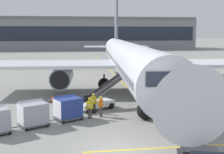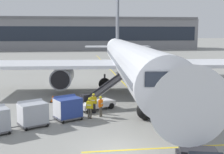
{
  "view_description": "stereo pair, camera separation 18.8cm",
  "coord_description": "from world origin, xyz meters",
  "px_view_note": "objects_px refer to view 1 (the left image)",
  "views": [
    {
      "loc": [
        -2.64,
        -16.31,
        6.96
      ],
      "look_at": [
        0.78,
        8.62,
        3.08
      ],
      "focal_mm": 47.06,
      "sensor_mm": 36.0,
      "label": 1
    },
    {
      "loc": [
        -2.46,
        -16.33,
        6.96
      ],
      "look_at": [
        0.78,
        8.62,
        3.08
      ],
      "focal_mm": 47.06,
      "sensor_mm": 36.0,
      "label": 2
    }
  ],
  "objects_px": {
    "belt_loader": "(98,99)",
    "safety_cone_wingtip": "(59,100)",
    "parked_airplane": "(129,60)",
    "safety_cone_engine_keepout": "(53,99)",
    "ground_crew_marshaller": "(90,107)",
    "ground_crew_by_loader": "(94,102)",
    "baggage_cart_second": "(33,113)",
    "ground_crew_by_carts": "(101,105)",
    "baggage_cart_lead": "(68,107)"
  },
  "relations": [
    {
      "from": "baggage_cart_lead",
      "to": "ground_crew_by_loader",
      "type": "relative_size",
      "value": 1.59
    },
    {
      "from": "parked_airplane",
      "to": "baggage_cart_second",
      "type": "bearing_deg",
      "value": -128.74
    },
    {
      "from": "baggage_cart_second",
      "to": "ground_crew_marshaller",
      "type": "bearing_deg",
      "value": 17.83
    },
    {
      "from": "ground_crew_by_carts",
      "to": "belt_loader",
      "type": "bearing_deg",
      "value": 90.77
    },
    {
      "from": "parked_airplane",
      "to": "ground_crew_marshaller",
      "type": "distance_m",
      "value": 12.0
    },
    {
      "from": "ground_crew_by_carts",
      "to": "safety_cone_engine_keepout",
      "type": "distance_m",
      "value": 7.2
    },
    {
      "from": "baggage_cart_second",
      "to": "ground_crew_by_loader",
      "type": "bearing_deg",
      "value": 32.1
    },
    {
      "from": "belt_loader",
      "to": "safety_cone_wingtip",
      "type": "xyz_separation_m",
      "value": [
        -3.59,
        2.34,
        -0.53
      ]
    },
    {
      "from": "safety_cone_engine_keepout",
      "to": "safety_cone_wingtip",
      "type": "xyz_separation_m",
      "value": [
        0.65,
        -0.87,
        0.01
      ]
    },
    {
      "from": "belt_loader",
      "to": "ground_crew_by_loader",
      "type": "bearing_deg",
      "value": -108.83
    },
    {
      "from": "parked_airplane",
      "to": "ground_crew_by_loader",
      "type": "xyz_separation_m",
      "value": [
        -4.77,
        -8.87,
        -2.75
      ]
    },
    {
      "from": "parked_airplane",
      "to": "baggage_cart_second",
      "type": "xyz_separation_m",
      "value": [
        -9.5,
        -11.84,
        -2.74
      ]
    },
    {
      "from": "belt_loader",
      "to": "safety_cone_engine_keepout",
      "type": "xyz_separation_m",
      "value": [
        -4.24,
        3.21,
        -0.54
      ]
    },
    {
      "from": "ground_crew_marshaller",
      "to": "parked_airplane",
      "type": "bearing_deg",
      "value": 63.52
    },
    {
      "from": "ground_crew_by_loader",
      "to": "ground_crew_marshaller",
      "type": "height_order",
      "value": "same"
    },
    {
      "from": "ground_crew_by_loader",
      "to": "safety_cone_wingtip",
      "type": "height_order",
      "value": "ground_crew_by_loader"
    },
    {
      "from": "belt_loader",
      "to": "baggage_cart_lead",
      "type": "height_order",
      "value": "belt_loader"
    },
    {
      "from": "ground_crew_by_loader",
      "to": "safety_cone_engine_keepout",
      "type": "xyz_separation_m",
      "value": [
        -3.77,
        4.58,
        -0.66
      ]
    },
    {
      "from": "safety_cone_engine_keepout",
      "to": "safety_cone_wingtip",
      "type": "relative_size",
      "value": 0.97
    },
    {
      "from": "baggage_cart_second",
      "to": "safety_cone_engine_keepout",
      "type": "relative_size",
      "value": 3.97
    },
    {
      "from": "ground_crew_marshaller",
      "to": "ground_crew_by_loader",
      "type": "bearing_deg",
      "value": 74.57
    },
    {
      "from": "ground_crew_by_carts",
      "to": "safety_cone_engine_keepout",
      "type": "relative_size",
      "value": 2.49
    },
    {
      "from": "parked_airplane",
      "to": "ground_crew_by_loader",
      "type": "distance_m",
      "value": 10.44
    },
    {
      "from": "ground_crew_marshaller",
      "to": "belt_loader",
      "type": "bearing_deg",
      "value": 72.98
    },
    {
      "from": "baggage_cart_second",
      "to": "ground_crew_marshaller",
      "type": "height_order",
      "value": "baggage_cart_second"
    },
    {
      "from": "baggage_cart_second",
      "to": "ground_crew_by_carts",
      "type": "bearing_deg",
      "value": 18.96
    },
    {
      "from": "safety_cone_engine_keepout",
      "to": "safety_cone_wingtip",
      "type": "distance_m",
      "value": 1.08
    },
    {
      "from": "belt_loader",
      "to": "ground_crew_by_carts",
      "type": "distance_m",
      "value": 2.54
    },
    {
      "from": "ground_crew_by_loader",
      "to": "ground_crew_marshaller",
      "type": "distance_m",
      "value": 1.64
    },
    {
      "from": "baggage_cart_lead",
      "to": "baggage_cart_second",
      "type": "distance_m",
      "value": 2.88
    },
    {
      "from": "baggage_cart_lead",
      "to": "ground_crew_by_carts",
      "type": "height_order",
      "value": "baggage_cart_lead"
    },
    {
      "from": "baggage_cart_lead",
      "to": "parked_airplane",
      "type": "bearing_deg",
      "value": 56.4
    },
    {
      "from": "parked_airplane",
      "to": "ground_crew_by_loader",
      "type": "height_order",
      "value": "parked_airplane"
    },
    {
      "from": "baggage_cart_second",
      "to": "safety_cone_engine_keepout",
      "type": "distance_m",
      "value": 7.63
    },
    {
      "from": "ground_crew_by_loader",
      "to": "safety_cone_wingtip",
      "type": "distance_m",
      "value": 4.9
    },
    {
      "from": "baggage_cart_lead",
      "to": "safety_cone_engine_keepout",
      "type": "bearing_deg",
      "value": 104.36
    },
    {
      "from": "ground_crew_by_loader",
      "to": "baggage_cart_second",
      "type": "bearing_deg",
      "value": -147.9
    },
    {
      "from": "ground_crew_by_carts",
      "to": "safety_cone_wingtip",
      "type": "xyz_separation_m",
      "value": [
        -3.63,
        4.88,
        -0.65
      ]
    },
    {
      "from": "ground_crew_marshaller",
      "to": "baggage_cart_second",
      "type": "bearing_deg",
      "value": -162.17
    },
    {
      "from": "belt_loader",
      "to": "ground_crew_by_loader",
      "type": "distance_m",
      "value": 1.45
    },
    {
      "from": "belt_loader",
      "to": "safety_cone_engine_keepout",
      "type": "distance_m",
      "value": 5.35
    },
    {
      "from": "parked_airplane",
      "to": "baggage_cart_lead",
      "type": "distance_m",
      "value": 12.88
    },
    {
      "from": "parked_airplane",
      "to": "ground_crew_marshaller",
      "type": "height_order",
      "value": "parked_airplane"
    },
    {
      "from": "baggage_cart_second",
      "to": "safety_cone_wingtip",
      "type": "height_order",
      "value": "baggage_cart_second"
    },
    {
      "from": "belt_loader",
      "to": "ground_crew_marshaller",
      "type": "distance_m",
      "value": 3.09
    },
    {
      "from": "parked_airplane",
      "to": "safety_cone_wingtip",
      "type": "height_order",
      "value": "parked_airplane"
    },
    {
      "from": "parked_airplane",
      "to": "safety_cone_engine_keepout",
      "type": "bearing_deg",
      "value": -153.34
    },
    {
      "from": "ground_crew_by_carts",
      "to": "ground_crew_marshaller",
      "type": "bearing_deg",
      "value": -156.09
    },
    {
      "from": "baggage_cart_second",
      "to": "ground_crew_marshaller",
      "type": "relative_size",
      "value": 1.59
    },
    {
      "from": "baggage_cart_second",
      "to": "ground_crew_by_carts",
      "type": "relative_size",
      "value": 1.59
    }
  ]
}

